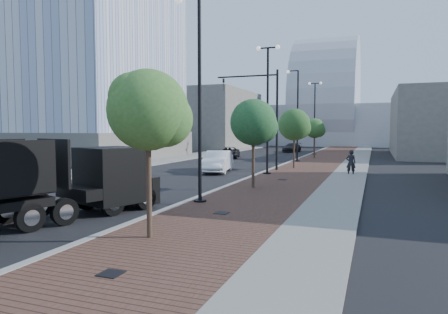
% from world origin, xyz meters
% --- Properties ---
extents(sidewalk, '(7.00, 140.00, 0.12)m').
position_xyz_m(sidewalk, '(3.50, 40.00, 0.06)').
color(sidewalk, '#4C2D23').
rests_on(sidewalk, ground).
extents(concrete_strip, '(2.40, 140.00, 0.13)m').
position_xyz_m(concrete_strip, '(6.20, 40.00, 0.07)').
color(concrete_strip, slate).
rests_on(concrete_strip, ground).
extents(curb, '(0.30, 140.00, 0.14)m').
position_xyz_m(curb, '(0.00, 40.00, 0.07)').
color(curb, gray).
rests_on(curb, ground).
extents(west_sidewalk, '(4.00, 140.00, 0.12)m').
position_xyz_m(west_sidewalk, '(-13.00, 40.00, 0.06)').
color(west_sidewalk, slate).
rests_on(west_sidewalk, ground).
extents(dump_truck, '(6.34, 13.28, 3.01)m').
position_xyz_m(dump_truck, '(-3.35, 4.33, 1.27)').
color(dump_truck, black).
rests_on(dump_truck, ground).
extents(white_sedan, '(2.69, 5.29, 1.66)m').
position_xyz_m(white_sedan, '(-3.55, 22.73, 0.83)').
color(white_sedan, white).
rests_on(white_sedan, ground).
extents(dark_car_mid, '(3.06, 4.89, 1.26)m').
position_xyz_m(dark_car_mid, '(-7.93, 37.64, 0.63)').
color(dark_car_mid, black).
rests_on(dark_car_mid, ground).
extents(dark_car_far, '(2.27, 4.64, 1.30)m').
position_xyz_m(dark_car_far, '(-3.41, 51.96, 0.65)').
color(dark_car_far, black).
rests_on(dark_car_far, ground).
extents(pedestrian, '(0.71, 0.49, 1.87)m').
position_xyz_m(pedestrian, '(6.30, 23.84, 0.93)').
color(pedestrian, black).
rests_on(pedestrian, ground).
extents(streetlight_1, '(1.44, 0.56, 9.21)m').
position_xyz_m(streetlight_1, '(0.49, 10.00, 4.34)').
color(streetlight_1, black).
rests_on(streetlight_1, ground).
extents(streetlight_2, '(1.72, 0.56, 9.28)m').
position_xyz_m(streetlight_2, '(0.60, 22.00, 4.82)').
color(streetlight_2, black).
rests_on(streetlight_2, ground).
extents(streetlight_3, '(1.44, 0.56, 9.21)m').
position_xyz_m(streetlight_3, '(0.49, 34.00, 4.34)').
color(streetlight_3, black).
rests_on(streetlight_3, ground).
extents(streetlight_4, '(1.72, 0.56, 9.28)m').
position_xyz_m(streetlight_4, '(0.60, 46.00, 4.82)').
color(streetlight_4, black).
rests_on(streetlight_4, ground).
extents(traffic_mast, '(5.09, 0.20, 8.00)m').
position_xyz_m(traffic_mast, '(-0.30, 25.00, 4.98)').
color(traffic_mast, black).
rests_on(traffic_mast, ground).
extents(tree_0, '(2.44, 2.40, 5.12)m').
position_xyz_m(tree_0, '(1.65, 4.02, 3.91)').
color(tree_0, '#382619').
rests_on(tree_0, ground).
extents(tree_1, '(2.57, 2.56, 5.01)m').
position_xyz_m(tree_1, '(1.65, 15.02, 3.72)').
color(tree_1, '#382619').
rests_on(tree_1, ground).
extents(tree_2, '(2.65, 2.65, 5.04)m').
position_xyz_m(tree_2, '(1.65, 27.02, 3.71)').
color(tree_2, '#382619').
rests_on(tree_2, ground).
extents(tree_3, '(2.25, 2.18, 4.52)m').
position_xyz_m(tree_3, '(1.65, 39.02, 3.42)').
color(tree_3, '#382619').
rests_on(tree_3, ground).
extents(tower_podium, '(19.00, 19.00, 3.00)m').
position_xyz_m(tower_podium, '(-24.00, 32.00, 1.50)').
color(tower_podium, '#615E57').
rests_on(tower_podium, ground).
extents(convention_center, '(50.00, 30.00, 50.00)m').
position_xyz_m(convention_center, '(-2.00, 85.00, 6.00)').
color(convention_center, '#A3A6AD').
rests_on(convention_center, ground).
extents(commercial_block_nw, '(14.00, 20.00, 10.00)m').
position_xyz_m(commercial_block_nw, '(-20.00, 60.00, 5.00)').
color(commercial_block_nw, '#5F5C55').
rests_on(commercial_block_nw, ground).
extents(commercial_block_ne, '(12.00, 22.00, 8.00)m').
position_xyz_m(commercial_block_ne, '(16.00, 50.00, 4.00)').
color(commercial_block_ne, '#5E5C55').
rests_on(commercial_block_ne, ground).
extents(utility_cover_0, '(0.50, 0.50, 0.02)m').
position_xyz_m(utility_cover_0, '(2.40, 1.00, 0.13)').
color(utility_cover_0, black).
rests_on(utility_cover_0, sidewalk).
extents(utility_cover_1, '(0.50, 0.50, 0.02)m').
position_xyz_m(utility_cover_1, '(2.40, 8.00, 0.13)').
color(utility_cover_1, black).
rests_on(utility_cover_1, sidewalk).
extents(utility_cover_2, '(0.50, 0.50, 0.02)m').
position_xyz_m(utility_cover_2, '(2.40, 19.00, 0.13)').
color(utility_cover_2, black).
rests_on(utility_cover_2, sidewalk).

